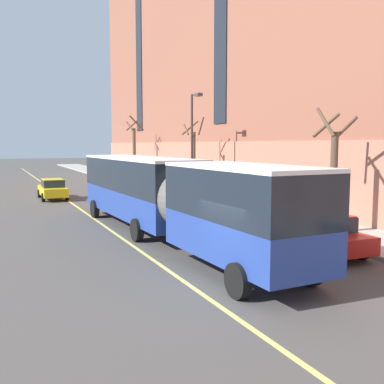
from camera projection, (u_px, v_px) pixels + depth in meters
The scene contains 12 objects.
ground_plane at pixel (235, 287), 13.26m from camera, with size 260.00×260.00×0.00m, color #4C4947.
sidewalk at pixel (369, 240), 19.41m from camera, with size 4.20×160.00×0.15m, color #ADA89E.
city_bus at pixel (166, 193), 19.53m from camera, with size 3.44×18.55×3.55m.
parked_car_red_2 at pixel (158, 190), 33.50m from camera, with size 2.00×4.27×1.56m.
parked_car_red_4 at pixel (321, 233), 17.21m from camera, with size 2.06×4.45×1.56m.
taxi_cab at pixel (53, 189), 34.34m from camera, with size 1.93×4.65×1.56m.
street_tree_mid_block at pixel (333, 173), 20.38m from camera, with size 1.42×1.51×5.69m.
street_tree_far_uptown at pixel (194, 159), 34.14m from camera, with size 1.46×1.44×6.08m.
street_tree_far_downtown at pixel (134, 150), 47.81m from camera, with size 1.64×1.60×7.05m.
street_lamp at pixel (193, 137), 31.85m from camera, with size 0.36×1.48×7.57m.
fire_hydrant at pixel (221, 203), 28.19m from camera, with size 0.42×0.24×0.72m.
lane_centerline at pixel (162, 266), 15.49m from camera, with size 0.16×140.00×0.01m, color #E0D66B.
Camera 1 is at (-6.50, -11.20, 4.19)m, focal length 42.00 mm.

